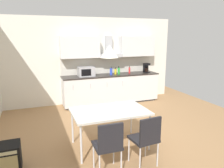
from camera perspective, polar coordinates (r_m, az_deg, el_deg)
ground_plane at (r=4.68m, az=1.72°, el=-14.25°), size 7.37×8.28×0.02m
wall_back at (r=6.90m, az=-7.07°, el=6.00°), size 5.90×0.10×2.65m
kitchen_counter at (r=6.92m, az=-0.22°, el=-1.19°), size 3.05×0.66×0.91m
backsplash_tile at (r=7.07m, az=-1.08°, el=4.77°), size 3.03×0.02×0.47m
upper_wall_cabinets at (r=6.87m, az=-0.67°, el=9.66°), size 3.03×0.40×0.64m
microwave at (r=6.57m, az=-6.77°, el=3.25°), size 0.48×0.35×0.28m
coffee_maker at (r=7.34m, az=8.90°, el=4.23°), size 0.18×0.19×0.30m
bottle_blue at (r=6.77m, az=-0.23°, el=3.33°), size 0.08×0.08×0.25m
bottle_green at (r=6.88m, az=1.79°, el=3.48°), size 0.07×0.07×0.25m
bottle_red at (r=7.05m, az=4.58°, el=3.61°), size 0.06×0.06×0.24m
bottle_yellow at (r=6.89m, az=0.91°, el=3.31°), size 0.07×0.07×0.20m
dining_table at (r=4.12m, az=-0.62°, el=-7.47°), size 1.40×0.90×0.73m
chair_near_left at (r=3.37m, az=-0.89°, el=-15.13°), size 0.41×0.41×0.87m
chair_near_right at (r=3.61m, az=8.98°, el=-13.31°), size 0.44×0.44×0.87m
guitar_amp at (r=3.99m, az=-26.54°, el=-16.99°), size 0.52×0.37×0.44m
pendant_lamp at (r=3.89m, az=-0.66°, el=8.51°), size 0.32×0.32×0.22m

